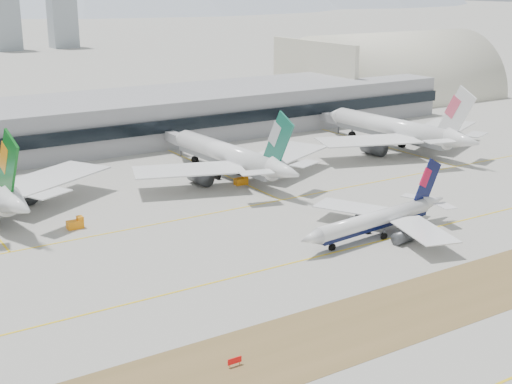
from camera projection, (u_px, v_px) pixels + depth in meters
ground at (275, 256)px, 140.81m from camera, size 3000.00×3000.00×0.00m
apron_markings at (495, 379)px, 97.15m from camera, size 360.00×122.22×0.06m
taxiing_airliner at (379, 220)px, 150.93m from camera, size 43.86×37.91×14.73m
widebody_cathay at (230, 157)px, 194.98m from camera, size 62.09×60.78×22.16m
widebody_china_air at (396, 130)px, 227.65m from camera, size 66.27×64.90×23.65m
terminal at (78, 124)px, 231.59m from camera, size 280.00×43.10×15.00m
hangar at (389, 98)px, 329.44m from camera, size 91.00×60.00×60.00m
hold_sign_left at (235, 361)px, 100.14m from camera, size 2.20×0.15×1.35m
gse_b at (76, 224)px, 156.04m from camera, size 3.55×2.00×2.60m
gse_c at (241, 181)px, 189.78m from camera, size 3.55×2.00×2.60m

